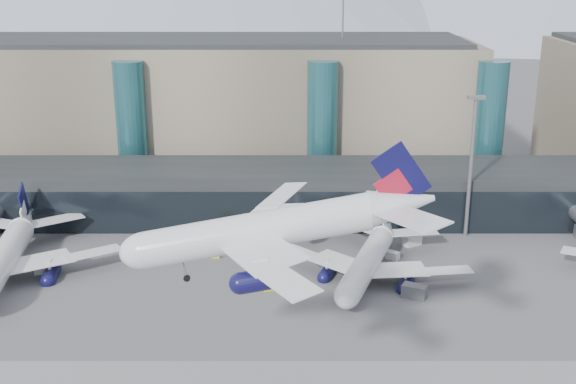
{
  "coord_description": "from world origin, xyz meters",
  "views": [
    {
      "loc": [
        -2.24,
        -74.03,
        47.85
      ],
      "look_at": [
        -2.21,
        32.0,
        13.49
      ],
      "focal_mm": 45.0,
      "sensor_mm": 36.0,
      "label": 1
    }
  ],
  "objects_px": {
    "hero_jet": "(288,218)",
    "veh_d": "(412,240)",
    "lightmast_mid": "(471,159)",
    "veh_a": "(44,267)",
    "veh_h": "(275,281)",
    "veh_b": "(216,252)",
    "veh_c": "(414,291)",
    "jet_parked_left": "(7,244)",
    "veh_g": "(392,255)",
    "jet_parked_mid": "(371,249)"
  },
  "relations": [
    {
      "from": "lightmast_mid",
      "to": "hero_jet",
      "type": "distance_m",
      "value": 64.25
    },
    {
      "from": "jet_parked_mid",
      "to": "veh_c",
      "type": "bearing_deg",
      "value": -128.7
    },
    {
      "from": "veh_a",
      "to": "lightmast_mid",
      "type": "bearing_deg",
      "value": -3.23
    },
    {
      "from": "veh_b",
      "to": "veh_h",
      "type": "relative_size",
      "value": 0.59
    },
    {
      "from": "jet_parked_mid",
      "to": "hero_jet",
      "type": "bearing_deg",
      "value": -179.92
    },
    {
      "from": "hero_jet",
      "to": "veh_g",
      "type": "relative_size",
      "value": 14.98
    },
    {
      "from": "lightmast_mid",
      "to": "veh_g",
      "type": "height_order",
      "value": "lightmast_mid"
    },
    {
      "from": "lightmast_mid",
      "to": "jet_parked_mid",
      "type": "xyz_separation_m",
      "value": [
        -19.02,
        -16.42,
        -10.33
      ]
    },
    {
      "from": "veh_b",
      "to": "veh_d",
      "type": "xyz_separation_m",
      "value": [
        33.86,
        4.84,
        0.22
      ]
    },
    {
      "from": "veh_c",
      "to": "veh_g",
      "type": "distance_m",
      "value": 14.52
    },
    {
      "from": "jet_parked_left",
      "to": "veh_b",
      "type": "relative_size",
      "value": 15.54
    },
    {
      "from": "veh_h",
      "to": "veh_c",
      "type": "bearing_deg",
      "value": -24.19
    },
    {
      "from": "lightmast_mid",
      "to": "jet_parked_left",
      "type": "height_order",
      "value": "lightmast_mid"
    },
    {
      "from": "hero_jet",
      "to": "veh_b",
      "type": "relative_size",
      "value": 13.83
    },
    {
      "from": "jet_parked_mid",
      "to": "veh_d",
      "type": "xyz_separation_m",
      "value": [
        8.56,
        11.89,
        -3.17
      ]
    },
    {
      "from": "lightmast_mid",
      "to": "jet_parked_mid",
      "type": "bearing_deg",
      "value": -139.2
    },
    {
      "from": "veh_b",
      "to": "veh_h",
      "type": "xyz_separation_m",
      "value": [
        10.2,
        -12.38,
        0.43
      ]
    },
    {
      "from": "veh_b",
      "to": "veh_g",
      "type": "relative_size",
      "value": 1.08
    },
    {
      "from": "hero_jet",
      "to": "jet_parked_mid",
      "type": "distance_m",
      "value": 45.0
    },
    {
      "from": "veh_a",
      "to": "veh_h",
      "type": "xyz_separation_m",
      "value": [
        37.06,
        -5.63,
        0.21
      ]
    },
    {
      "from": "jet_parked_left",
      "to": "hero_jet",
      "type": "bearing_deg",
      "value": -138.5
    },
    {
      "from": "veh_b",
      "to": "lightmast_mid",
      "type": "bearing_deg",
      "value": -71.7
    },
    {
      "from": "jet_parked_left",
      "to": "veh_a",
      "type": "distance_m",
      "value": 6.84
    },
    {
      "from": "veh_a",
      "to": "veh_c",
      "type": "relative_size",
      "value": 0.91
    },
    {
      "from": "veh_c",
      "to": "veh_d",
      "type": "height_order",
      "value": "veh_c"
    },
    {
      "from": "jet_parked_left",
      "to": "jet_parked_mid",
      "type": "bearing_deg",
      "value": -98.06
    },
    {
      "from": "jet_parked_left",
      "to": "veh_c",
      "type": "distance_m",
      "value": 64.27
    },
    {
      "from": "lightmast_mid",
      "to": "hero_jet",
      "type": "relative_size",
      "value": 0.77
    },
    {
      "from": "veh_a",
      "to": "veh_d",
      "type": "xyz_separation_m",
      "value": [
        60.72,
        11.58,
        0.0
      ]
    },
    {
      "from": "veh_b",
      "to": "veh_c",
      "type": "distance_m",
      "value": 34.65
    },
    {
      "from": "hero_jet",
      "to": "veh_b",
      "type": "height_order",
      "value": "hero_jet"
    },
    {
      "from": "hero_jet",
      "to": "veh_h",
      "type": "height_order",
      "value": "hero_jet"
    },
    {
      "from": "jet_parked_left",
      "to": "veh_g",
      "type": "height_order",
      "value": "jet_parked_left"
    },
    {
      "from": "veh_c",
      "to": "veh_d",
      "type": "bearing_deg",
      "value": 107.93
    },
    {
      "from": "veh_a",
      "to": "jet_parked_mid",
      "type": "bearing_deg",
      "value": -16.32
    },
    {
      "from": "lightmast_mid",
      "to": "hero_jet",
      "type": "height_order",
      "value": "hero_jet"
    },
    {
      "from": "jet_parked_left",
      "to": "veh_g",
      "type": "bearing_deg",
      "value": -92.74
    },
    {
      "from": "jet_parked_left",
      "to": "veh_b",
      "type": "distance_m",
      "value": 33.39
    },
    {
      "from": "veh_h",
      "to": "jet_parked_mid",
      "type": "bearing_deg",
      "value": 4.63
    },
    {
      "from": "jet_parked_left",
      "to": "veh_d",
      "type": "height_order",
      "value": "jet_parked_left"
    },
    {
      "from": "lightmast_mid",
      "to": "jet_parked_left",
      "type": "xyz_separation_m",
      "value": [
        -76.92,
        -15.48,
        -9.83
      ]
    },
    {
      "from": "lightmast_mid",
      "to": "veh_h",
      "type": "bearing_deg",
      "value": -147.5
    },
    {
      "from": "hero_jet",
      "to": "veh_h",
      "type": "relative_size",
      "value": 8.21
    },
    {
      "from": "veh_c",
      "to": "veh_h",
      "type": "height_order",
      "value": "veh_h"
    },
    {
      "from": "jet_parked_mid",
      "to": "veh_a",
      "type": "xyz_separation_m",
      "value": [
        -52.17,
        0.31,
        -3.17
      ]
    },
    {
      "from": "veh_g",
      "to": "jet_parked_mid",
      "type": "bearing_deg",
      "value": -89.01
    },
    {
      "from": "jet_parked_mid",
      "to": "veh_h",
      "type": "xyz_separation_m",
      "value": [
        -15.11,
        -5.32,
        -2.96
      ]
    },
    {
      "from": "veh_a",
      "to": "veh_d",
      "type": "distance_m",
      "value": 61.82
    },
    {
      "from": "hero_jet",
      "to": "veh_d",
      "type": "distance_m",
      "value": 59.27
    },
    {
      "from": "jet_parked_left",
      "to": "veh_g",
      "type": "distance_m",
      "value": 62.5
    }
  ]
}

